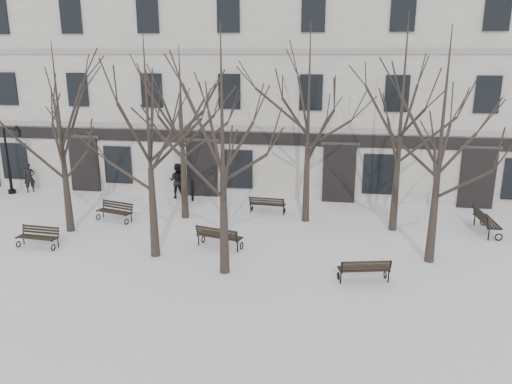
% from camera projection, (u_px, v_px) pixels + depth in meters
% --- Properties ---
extents(ground, '(100.00, 100.00, 0.00)m').
position_uv_depth(ground, '(240.00, 259.00, 18.08)').
color(ground, white).
rests_on(ground, ground).
extents(building, '(40.40, 10.20, 11.40)m').
position_uv_depth(building, '(281.00, 83.00, 28.92)').
color(building, beige).
rests_on(building, ground).
extents(tree_0, '(5.38, 5.38, 7.68)m').
position_uv_depth(tree_0, '(59.00, 116.00, 19.71)').
color(tree_0, black).
rests_on(tree_0, ground).
extents(tree_1, '(5.50, 5.50, 7.85)m').
position_uv_depth(tree_1, '(148.00, 123.00, 17.10)').
color(tree_1, black).
rests_on(tree_1, ground).
extents(tree_2, '(5.70, 5.70, 8.14)m').
position_uv_depth(tree_2, '(222.00, 123.00, 15.66)').
color(tree_2, black).
rests_on(tree_2, ground).
extents(tree_3, '(5.68, 5.68, 8.12)m').
position_uv_depth(tree_3, '(443.00, 120.00, 16.55)').
color(tree_3, black).
rests_on(tree_3, ground).
extents(tree_4, '(5.27, 5.27, 7.53)m').
position_uv_depth(tree_4, '(181.00, 114.00, 21.43)').
color(tree_4, black).
rests_on(tree_4, ground).
extents(tree_5, '(5.91, 5.91, 8.44)m').
position_uv_depth(tree_5, '(309.00, 101.00, 20.83)').
color(tree_5, black).
rests_on(tree_5, ground).
extents(tree_6, '(6.16, 6.16, 8.80)m').
position_uv_depth(tree_6, '(403.00, 98.00, 19.64)').
color(tree_6, black).
rests_on(tree_6, ground).
extents(bench_0, '(1.64, 0.69, 0.81)m').
position_uv_depth(bench_0, '(38.00, 236.00, 19.13)').
color(bench_0, black).
rests_on(bench_0, ground).
extents(bench_1, '(1.86, 1.07, 0.89)m').
position_uv_depth(bench_1, '(219.00, 236.00, 19.01)').
color(bench_1, black).
rests_on(bench_1, ground).
extents(bench_2, '(1.74, 0.95, 0.84)m').
position_uv_depth(bench_2, '(364.00, 269.00, 16.18)').
color(bench_2, black).
rests_on(bench_2, ground).
extents(bench_3, '(1.77, 1.05, 0.85)m').
position_uv_depth(bench_3, '(115.00, 211.00, 22.15)').
color(bench_3, black).
rests_on(bench_3, ground).
extents(bench_4, '(1.69, 0.72, 0.83)m').
position_uv_depth(bench_4, '(267.00, 204.00, 23.15)').
color(bench_4, black).
rests_on(bench_4, ground).
extents(bench_5, '(0.79, 1.98, 0.98)m').
position_uv_depth(bench_5, '(485.00, 220.00, 20.64)').
color(bench_5, black).
rests_on(bench_5, ground).
extents(lamp_post, '(1.14, 0.42, 3.65)m').
position_uv_depth(lamp_post, '(12.00, 155.00, 25.99)').
color(lamp_post, black).
rests_on(lamp_post, ground).
extents(bollard_a, '(0.14, 0.14, 1.07)m').
position_uv_depth(bollard_a, '(192.00, 190.00, 25.08)').
color(bollard_a, black).
rests_on(bollard_a, ground).
extents(bollard_b, '(0.14, 0.14, 1.08)m').
position_uv_depth(bollard_b, '(433.00, 198.00, 23.73)').
color(bollard_b, black).
rests_on(bollard_b, ground).
extents(pedestrian_a, '(0.69, 0.66, 1.59)m').
position_uv_depth(pedestrian_a, '(31.00, 192.00, 26.85)').
color(pedestrian_a, black).
rests_on(pedestrian_a, ground).
extents(pedestrian_b, '(0.92, 0.73, 1.83)m').
position_uv_depth(pedestrian_b, '(178.00, 198.00, 25.79)').
color(pedestrian_b, black).
rests_on(pedestrian_b, ground).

